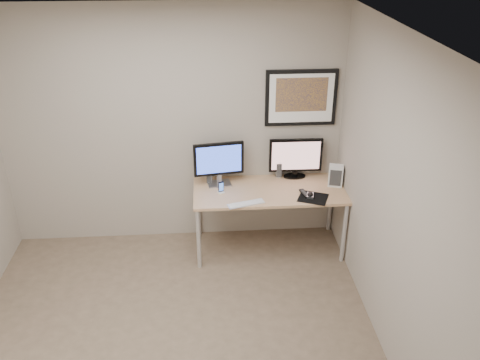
{
  "coord_description": "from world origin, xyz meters",
  "views": [
    {
      "loc": [
        0.35,
        -3.33,
        3.28
      ],
      "look_at": [
        0.67,
        1.1,
        0.99
      ],
      "focal_mm": 38.0,
      "sensor_mm": 36.0,
      "label": 1
    }
  ],
  "objects_px": {
    "speaker_right": "(279,169)",
    "keyboard": "(246,204)",
    "framed_art": "(301,98)",
    "phone_dock": "(221,187)",
    "monitor_large": "(219,162)",
    "fan_unit": "(336,176)",
    "desk": "(269,195)",
    "monitor_tv": "(296,157)",
    "speaker_left": "(210,176)"
  },
  "relations": [
    {
      "from": "desk",
      "to": "monitor_large",
      "type": "height_order",
      "value": "monitor_large"
    },
    {
      "from": "desk",
      "to": "speaker_right",
      "type": "xyz_separation_m",
      "value": [
        0.14,
        0.29,
        0.16
      ]
    },
    {
      "from": "phone_dock",
      "to": "keyboard",
      "type": "height_order",
      "value": "phone_dock"
    },
    {
      "from": "speaker_right",
      "to": "keyboard",
      "type": "xyz_separation_m",
      "value": [
        -0.41,
        -0.58,
        -0.09
      ]
    },
    {
      "from": "keyboard",
      "to": "speaker_right",
      "type": "bearing_deg",
      "value": 38.75
    },
    {
      "from": "desk",
      "to": "framed_art",
      "type": "xyz_separation_m",
      "value": [
        0.35,
        0.33,
        0.96
      ]
    },
    {
      "from": "speaker_right",
      "to": "fan_unit",
      "type": "relative_size",
      "value": 0.83
    },
    {
      "from": "speaker_right",
      "to": "monitor_large",
      "type": "bearing_deg",
      "value": -160.21
    },
    {
      "from": "desk",
      "to": "fan_unit",
      "type": "height_order",
      "value": "fan_unit"
    },
    {
      "from": "desk",
      "to": "monitor_large",
      "type": "distance_m",
      "value": 0.64
    },
    {
      "from": "desk",
      "to": "phone_dock",
      "type": "xyz_separation_m",
      "value": [
        -0.51,
        -0.03,
        0.13
      ]
    },
    {
      "from": "fan_unit",
      "to": "desk",
      "type": "bearing_deg",
      "value": -160.24
    },
    {
      "from": "monitor_tv",
      "to": "speaker_right",
      "type": "xyz_separation_m",
      "value": [
        -0.17,
        0.02,
        -0.15
      ]
    },
    {
      "from": "monitor_large",
      "to": "fan_unit",
      "type": "relative_size",
      "value": 2.3
    },
    {
      "from": "framed_art",
      "to": "speaker_right",
      "type": "xyz_separation_m",
      "value": [
        -0.21,
        -0.04,
        -0.8
      ]
    },
    {
      "from": "speaker_right",
      "to": "phone_dock",
      "type": "xyz_separation_m",
      "value": [
        -0.65,
        -0.33,
        -0.03
      ]
    },
    {
      "from": "desk",
      "to": "speaker_left",
      "type": "relative_size",
      "value": 9.97
    },
    {
      "from": "fan_unit",
      "to": "speaker_left",
      "type": "bearing_deg",
      "value": -170.55
    },
    {
      "from": "speaker_left",
      "to": "keyboard",
      "type": "distance_m",
      "value": 0.61
    },
    {
      "from": "speaker_left",
      "to": "speaker_right",
      "type": "xyz_separation_m",
      "value": [
        0.77,
        0.09,
        0.02
      ]
    },
    {
      "from": "fan_unit",
      "to": "monitor_large",
      "type": "bearing_deg",
      "value": -168.96
    },
    {
      "from": "framed_art",
      "to": "monitor_large",
      "type": "xyz_separation_m",
      "value": [
        -0.87,
        -0.18,
        -0.62
      ]
    },
    {
      "from": "desk",
      "to": "speaker_left",
      "type": "distance_m",
      "value": 0.67
    },
    {
      "from": "monitor_tv",
      "to": "fan_unit",
      "type": "xyz_separation_m",
      "value": [
        0.4,
        -0.22,
        -0.13
      ]
    },
    {
      "from": "speaker_left",
      "to": "speaker_right",
      "type": "distance_m",
      "value": 0.77
    },
    {
      "from": "framed_art",
      "to": "phone_dock",
      "type": "distance_m",
      "value": 1.25
    },
    {
      "from": "keyboard",
      "to": "fan_unit",
      "type": "relative_size",
      "value": 1.64
    },
    {
      "from": "desk",
      "to": "monitor_large",
      "type": "xyz_separation_m",
      "value": [
        -0.52,
        0.15,
        0.33
      ]
    },
    {
      "from": "framed_art",
      "to": "desk",
      "type": "bearing_deg",
      "value": -136.54
    },
    {
      "from": "framed_art",
      "to": "phone_dock",
      "type": "relative_size",
      "value": 5.77
    },
    {
      "from": "desk",
      "to": "fan_unit",
      "type": "distance_m",
      "value": 0.74
    },
    {
      "from": "framed_art",
      "to": "speaker_left",
      "type": "xyz_separation_m",
      "value": [
        -0.97,
        -0.13,
        -0.81
      ]
    },
    {
      "from": "desk",
      "to": "speaker_right",
      "type": "height_order",
      "value": "speaker_right"
    },
    {
      "from": "desk",
      "to": "keyboard",
      "type": "distance_m",
      "value": 0.4
    },
    {
      "from": "monitor_large",
      "to": "phone_dock",
      "type": "height_order",
      "value": "monitor_large"
    },
    {
      "from": "phone_dock",
      "to": "keyboard",
      "type": "distance_m",
      "value": 0.36
    },
    {
      "from": "speaker_right",
      "to": "keyboard",
      "type": "bearing_deg",
      "value": -117.43
    },
    {
      "from": "monitor_large",
      "to": "monitor_tv",
      "type": "distance_m",
      "value": 0.85
    },
    {
      "from": "speaker_left",
      "to": "keyboard",
      "type": "bearing_deg",
      "value": -38.24
    },
    {
      "from": "speaker_left",
      "to": "monitor_tv",
      "type": "bearing_deg",
      "value": 20.25
    },
    {
      "from": "monitor_large",
      "to": "framed_art",
      "type": "bearing_deg",
      "value": 3.27
    },
    {
      "from": "framed_art",
      "to": "fan_unit",
      "type": "distance_m",
      "value": 0.9
    },
    {
      "from": "framed_art",
      "to": "speaker_right",
      "type": "relative_size",
      "value": 3.93
    },
    {
      "from": "keyboard",
      "to": "fan_unit",
      "type": "height_order",
      "value": "fan_unit"
    },
    {
      "from": "desk",
      "to": "fan_unit",
      "type": "xyz_separation_m",
      "value": [
        0.71,
        0.05,
        0.18
      ]
    },
    {
      "from": "speaker_left",
      "to": "fan_unit",
      "type": "distance_m",
      "value": 1.35
    },
    {
      "from": "speaker_left",
      "to": "phone_dock",
      "type": "xyz_separation_m",
      "value": [
        0.11,
        -0.23,
        -0.02
      ]
    },
    {
      "from": "monitor_tv",
      "to": "monitor_large",
      "type": "bearing_deg",
      "value": -170.99
    },
    {
      "from": "speaker_left",
      "to": "keyboard",
      "type": "xyz_separation_m",
      "value": [
        0.35,
        -0.49,
        -0.07
      ]
    },
    {
      "from": "monitor_tv",
      "to": "speaker_left",
      "type": "distance_m",
      "value": 0.96
    }
  ]
}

